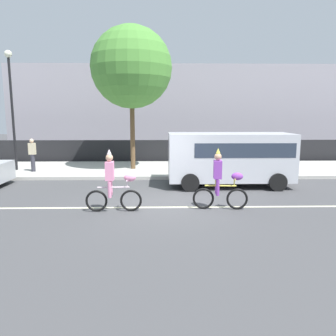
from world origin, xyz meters
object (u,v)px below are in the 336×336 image
parked_van_silver (231,155)px  street_lamp_post (11,93)px  parade_cyclist_pink (114,184)px  parade_cyclist_purple (221,183)px  pedestrian_onlooker (32,154)px

parked_van_silver → street_lamp_post: bearing=162.1°
parade_cyclist_pink → street_lamp_post: bearing=130.7°
parade_cyclist_purple → parked_van_silver: bearing=73.2°
pedestrian_onlooker → street_lamp_post: bearing=154.0°
parade_cyclist_purple → pedestrian_onlooker: 10.29m
street_lamp_post → parade_cyclist_purple: bearing=-36.1°
parade_cyclist_purple → parked_van_silver: 3.61m
street_lamp_post → pedestrian_onlooker: (1.05, -0.51, -2.97)m
parade_cyclist_pink → parade_cyclist_purple: (3.29, 0.16, 0.00)m
parade_cyclist_purple → parked_van_silver: (1.04, 3.43, 0.44)m
parade_cyclist_purple → pedestrian_onlooker: (-8.19, 6.23, 0.17)m
parked_van_silver → street_lamp_post: size_ratio=0.85×
parked_van_silver → parade_cyclist_pink: bearing=-140.3°
pedestrian_onlooker → parked_van_silver: bearing=-16.9°
parade_cyclist_pink → pedestrian_onlooker: size_ratio=1.19×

